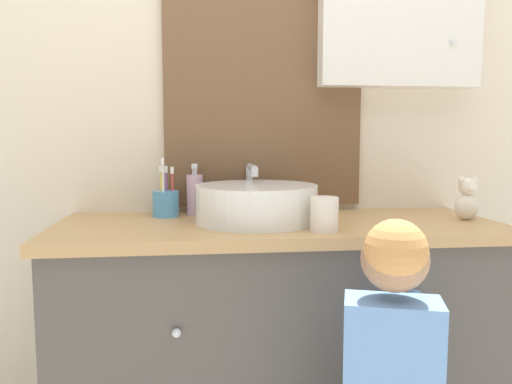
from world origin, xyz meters
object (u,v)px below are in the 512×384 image
at_px(teddy_bear, 467,199).
at_px(drinking_cup, 324,214).
at_px(sink_basin, 257,203).
at_px(toothbrush_holder, 166,202).
at_px(soap_dispenser, 195,194).

bearing_deg(teddy_bear, drinking_cup, -164.50).
bearing_deg(sink_basin, toothbrush_holder, 154.22).
bearing_deg(soap_dispenser, sink_basin, -41.52).
distance_m(toothbrush_holder, teddy_bear, 0.97).
xyz_separation_m(toothbrush_holder, soap_dispenser, (0.10, 0.03, 0.02)).
relative_size(sink_basin, drinking_cup, 4.43).
height_order(toothbrush_holder, drinking_cup, toothbrush_holder).
bearing_deg(soap_dispenser, teddy_bear, -13.55).
bearing_deg(teddy_bear, soap_dispenser, 166.45).
relative_size(toothbrush_holder, soap_dispenser, 1.12).
relative_size(toothbrush_holder, teddy_bear, 1.41).
bearing_deg(soap_dispenser, drinking_cup, -43.82).
bearing_deg(drinking_cup, sink_basin, 133.78).
height_order(sink_basin, teddy_bear, sink_basin).
xyz_separation_m(toothbrush_holder, teddy_bear, (0.95, -0.18, 0.02)).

